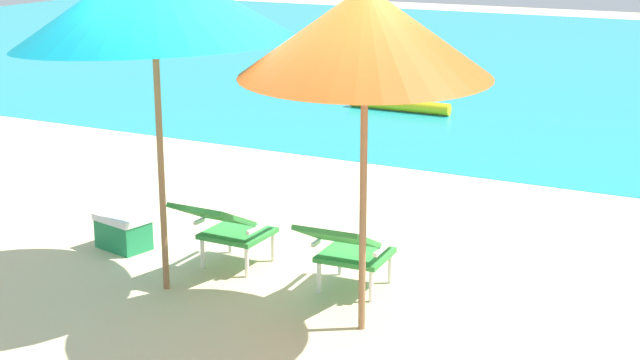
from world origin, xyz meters
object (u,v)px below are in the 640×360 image
Objects in this scene: lounge_chair_right at (347,247)px; cooler_box at (123,231)px; swim_buoy at (399,105)px; lounge_chair_left at (226,225)px; beach_umbrella_right at (365,32)px.

cooler_box is (-2.24, 0.05, -0.24)m from lounge_chair_right.
cooler_box reaches higher than swim_buoy.
lounge_chair_left is 1.12m from lounge_chair_right.
lounge_chair_right reaches higher than swim_buoy.
lounge_chair_left is 0.36× the size of beach_umbrella_right.
swim_buoy is 6.76m from cooler_box.
lounge_chair_right is at bearing -70.30° from swim_buoy.
beach_umbrella_right is (0.36, -0.50, 1.72)m from lounge_chair_right.
beach_umbrella_right reaches higher than cooler_box.
beach_umbrella_right is at bearing -53.86° from lounge_chair_right.
lounge_chair_left is 1.67× the size of cooler_box.
lounge_chair_left and lounge_chair_right have the same top height.
lounge_chair_right reaches higher than cooler_box.
beach_umbrella_right is (1.48, -0.51, 1.72)m from lounge_chair_left.
lounge_chair_left is at bearing -2.14° from cooler_box.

